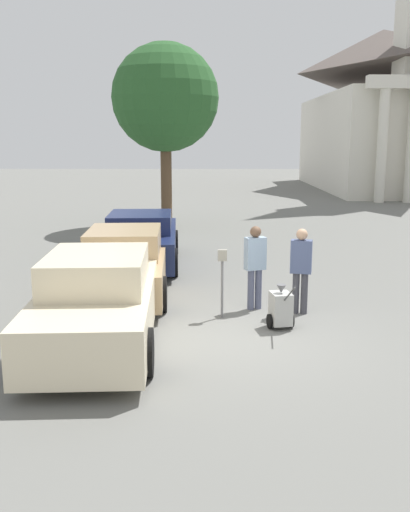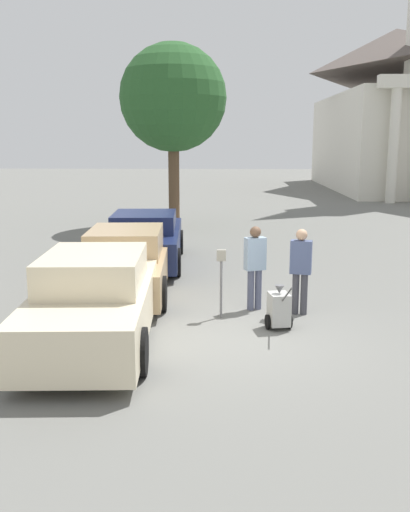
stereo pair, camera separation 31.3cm
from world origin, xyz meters
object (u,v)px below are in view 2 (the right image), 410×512
object	(u,v)px
equipment_cart	(279,309)
church	(395,101)
person_worker	(255,262)
parked_car_navy	(145,240)
parked_car_tan	(127,263)
parked_car_cream	(97,300)
parking_meter	(221,271)
person_supervisor	(301,266)

from	to	relation	value
equipment_cart	church	distance (m)	33.18
equipment_cart	person_worker	bearing A→B (deg)	97.17
parked_car_navy	person_worker	world-z (taller)	person_worker
parked_car_tan	parked_car_cream	bearing A→B (deg)	-92.98
parked_car_tan	church	bearing A→B (deg)	60.83
parked_car_navy	equipment_cart	world-z (taller)	parked_car_navy
parked_car_tan	person_worker	xyz separation A→B (m)	(2.87, -1.20, 0.30)
parking_meter	person_worker	world-z (taller)	person_worker
person_worker	parked_car_navy	bearing A→B (deg)	-75.92
parked_car_cream	parking_meter	size ratio (longest dim) A/B	3.78
person_supervisor	parking_meter	bearing A→B (deg)	23.22
parked_car_cream	parked_car_tan	size ratio (longest dim) A/B	1.07
parking_meter	person_supervisor	xyz separation A→B (m)	(1.59, 0.28, 0.04)
parked_car_tan	person_supervisor	bearing A→B (deg)	-24.69
parked_car_cream	person_supervisor	bearing A→B (deg)	20.93
person_worker	equipment_cart	size ratio (longest dim) A/B	1.75
person_worker	parked_car_cream	bearing A→B (deg)	14.91
church	parking_meter	bearing A→B (deg)	-111.36
parked_car_cream	parked_car_tan	bearing A→B (deg)	87.02
parked_car_tan	church	size ratio (longest dim) A/B	0.19
parked_car_navy	parked_car_tan	bearing A→B (deg)	-92.97
parked_car_tan	equipment_cart	bearing A→B (deg)	-39.72
equipment_cart	parking_meter	bearing A→B (deg)	138.40
parked_car_navy	church	bearing A→B (deg)	58.11
parked_car_cream	parked_car_navy	distance (m)	6.27
person_supervisor	equipment_cart	world-z (taller)	person_supervisor
parked_car_navy	person_worker	bearing A→B (deg)	-59.31
parked_car_navy	person_supervisor	xyz separation A→B (m)	(3.77, -4.60, 0.29)
parked_car_cream	equipment_cart	world-z (taller)	parked_car_cream
parked_car_navy	church	distance (m)	29.43
parked_car_cream	person_supervisor	size ratio (longest dim) A/B	2.97
parked_car_navy	parked_car_cream	bearing A→B (deg)	-92.97
person_supervisor	parked_car_cream	bearing A→B (deg)	37.20
parked_car_tan	equipment_cart	world-z (taller)	parked_car_tan
parking_meter	church	distance (m)	32.85
person_supervisor	equipment_cart	size ratio (longest dim) A/B	1.75
parked_car_cream	church	xyz separation A→B (m)	(13.99, 31.60, 5.35)
person_worker	parked_car_tan	bearing A→B (deg)	-42.30
parked_car_tan	person_supervisor	xyz separation A→B (m)	(3.77, -1.50, 0.29)
parked_car_navy	parking_meter	xyz separation A→B (m)	(2.17, -4.88, 0.25)
equipment_cart	church	world-z (taller)	church
parked_car_cream	parked_car_navy	size ratio (longest dim) A/B	1.06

